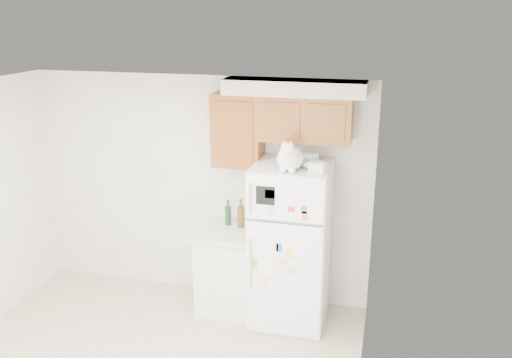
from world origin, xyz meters
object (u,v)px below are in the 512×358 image
(storage_box_front, at_px, (318,167))
(bottle_green, at_px, (228,212))
(cat, at_px, (290,158))
(bottle_amber, at_px, (241,213))
(storage_box_back, at_px, (308,157))
(base_counter, at_px, (229,269))
(refrigerator, at_px, (290,245))

(storage_box_front, distance_m, bottle_green, 1.25)
(cat, relative_size, bottle_amber, 1.44)
(storage_box_back, xyz_separation_m, bottle_green, (-0.86, 0.06, -0.69))
(storage_box_back, xyz_separation_m, storage_box_front, (0.14, -0.29, -0.01))
(cat, bearing_deg, bottle_green, 152.88)
(bottle_amber, bearing_deg, storage_box_back, -2.21)
(cat, xyz_separation_m, storage_box_back, (0.12, 0.32, -0.07))
(bottle_green, bearing_deg, storage_box_front, -19.14)
(base_counter, height_order, storage_box_front, storage_box_front)
(base_counter, distance_m, storage_box_back, 1.53)
(storage_box_front, bearing_deg, refrigerator, 167.49)
(cat, height_order, bottle_green, cat)
(cat, xyz_separation_m, storage_box_front, (0.26, 0.03, -0.08))
(storage_box_back, height_order, bottle_green, storage_box_back)
(base_counter, distance_m, storage_box_front, 1.61)
(cat, distance_m, bottle_green, 1.12)
(bottle_amber, bearing_deg, storage_box_front, -20.38)
(refrigerator, relative_size, cat, 3.70)
(refrigerator, height_order, storage_box_back, storage_box_back)
(base_counter, bearing_deg, bottle_green, 105.73)
(refrigerator, bearing_deg, base_counter, 173.91)
(base_counter, bearing_deg, storage_box_front, -12.53)
(refrigerator, distance_m, storage_box_front, 0.94)
(storage_box_back, bearing_deg, storage_box_front, -40.24)
(storage_box_front, xyz_separation_m, bottle_green, (-0.99, 0.35, -0.68))
(cat, xyz_separation_m, bottle_amber, (-0.58, 0.34, -0.74))
(refrigerator, height_order, bottle_amber, refrigerator)
(refrigerator, xyz_separation_m, storage_box_front, (0.27, -0.14, 0.89))
(cat, distance_m, storage_box_back, 0.35)
(refrigerator, relative_size, storage_box_front, 11.33)
(base_counter, bearing_deg, storage_box_back, 5.10)
(refrigerator, distance_m, cat, 0.98)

